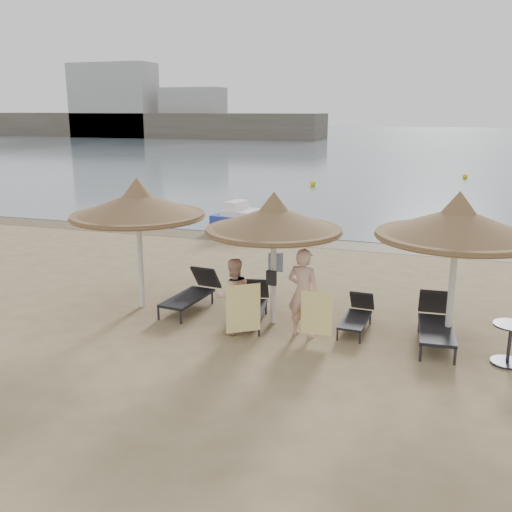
{
  "coord_description": "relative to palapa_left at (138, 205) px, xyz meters",
  "views": [
    {
      "loc": [
        3.32,
        -10.51,
        4.75
      ],
      "look_at": [
        -0.51,
        1.2,
        1.55
      ],
      "focal_mm": 40.0,
      "sensor_mm": 36.0,
      "label": 1
    }
  ],
  "objects": [
    {
      "name": "lounger_near_left",
      "position": [
        2.86,
        -0.01,
        -2.16
      ],
      "size": [
        0.96,
        1.94,
        0.83
      ],
      "rotation": [
        0.0,
        0.0,
        0.19
      ],
      "color": "#2A2930",
      "rests_on": "ground"
    },
    {
      "name": "palapa_center",
      "position": [
        3.38,
        -0.06,
        -0.13
      ],
      "size": [
        3.04,
        3.04,
        3.01
      ],
      "rotation": [
        0.0,
        0.0,
        0.17
      ],
      "color": "silver",
      "rests_on": "ground"
    },
    {
      "name": "palapa_right",
      "position": [
        7.16,
        -0.09,
        0.01
      ],
      "size": [
        3.22,
        3.22,
        3.19
      ],
      "rotation": [
        0.0,
        0.0,
        0.37
      ],
      "color": "silver",
      "rests_on": "ground"
    },
    {
      "name": "bag_dark",
      "position": [
        3.38,
        -0.22,
        -1.43
      ],
      "size": [
        0.24,
        0.11,
        0.33
      ],
      "rotation": [
        0.0,
        0.0,
        -0.17
      ],
      "color": "black",
      "rests_on": "ground"
    },
    {
      "name": "far_shore",
      "position": [
        -21.61,
        76.52,
        0.38
      ],
      "size": [
        150.0,
        54.8,
        12.0
      ],
      "color": "#625B50",
      "rests_on": "ground"
    },
    {
      "name": "palapa_left",
      "position": [
        0.0,
        0.0,
        0.0
      ],
      "size": [
        3.21,
        3.21,
        3.18
      ],
      "rotation": [
        0.0,
        0.0,
        0.26
      ],
      "color": "silver",
      "rests_on": "ground"
    },
    {
      "name": "bag_patterned",
      "position": [
        3.38,
        0.12,
        -1.15
      ],
      "size": [
        0.35,
        0.17,
        0.42
      ],
      "rotation": [
        0.0,
        0.0,
        0.19
      ],
      "color": "silver",
      "rests_on": "ground"
    },
    {
      "name": "person_left",
      "position": [
        2.73,
        -0.91,
        -1.56
      ],
      "size": [
        1.06,
        1.01,
        1.94
      ],
      "primitive_type": "imported",
      "rotation": [
        0.0,
        0.0,
        3.81
      ],
      "color": "#D3A48F",
      "rests_on": "ground"
    },
    {
      "name": "lounger_far_left",
      "position": [
        1.23,
        0.3,
        -2.13
      ],
      "size": [
        0.86,
        2.06,
        0.89
      ],
      "rotation": [
        0.0,
        0.0,
        -0.1
      ],
      "color": "#2A2930",
      "rests_on": "ground"
    },
    {
      "name": "towel_right",
      "position": [
        4.55,
        -0.88,
        -1.89
      ],
      "size": [
        0.66,
        0.02,
        0.93
      ],
      "rotation": [
        0.0,
        0.0,
        -0.0
      ],
      "color": "yellow",
      "rests_on": "ground"
    },
    {
      "name": "lounger_far_right",
      "position": [
        6.92,
        -0.0,
        -2.11
      ],
      "size": [
        0.83,
        2.15,
        0.94
      ],
      "rotation": [
        0.0,
        0.0,
        0.06
      ],
      "color": "#2A2930",
      "rests_on": "ground"
    },
    {
      "name": "buoy_mid",
      "position": [
        8.29,
        30.33,
        -2.36
      ],
      "size": [
        0.35,
        0.35,
        0.35
      ],
      "primitive_type": "sphere",
      "color": "#DED207",
      "rests_on": "ground"
    },
    {
      "name": "lounger_near_right",
      "position": [
        5.24,
        0.2,
        -2.21
      ],
      "size": [
        0.61,
        1.62,
        0.71
      ],
      "rotation": [
        0.0,
        0.0,
        -0.05
      ],
      "color": "#2A2930",
      "rests_on": "ground"
    },
    {
      "name": "sea",
      "position": [
        3.49,
        78.7,
        -2.52
      ],
      "size": [
        200.0,
        140.0,
        0.03
      ],
      "primitive_type": "cube",
      "color": "slate",
      "rests_on": "ground"
    },
    {
      "name": "person_right",
      "position": [
        4.2,
        -0.63,
        -1.41
      ],
      "size": [
        1.15,
        0.87,
        2.25
      ],
      "primitive_type": "imported",
      "rotation": [
        0.0,
        0.0,
        2.94
      ],
      "color": "#D3A48F",
      "rests_on": "ground"
    },
    {
      "name": "side_table",
      "position": [
        8.27,
        -0.74,
        -2.15
      ],
      "size": [
        0.67,
        0.67,
        0.8
      ],
      "rotation": [
        0.0,
        0.0,
        0.09
      ],
      "color": "#2A2930",
      "rests_on": "ground"
    },
    {
      "name": "wet_sand_strip",
      "position": [
        3.49,
        8.1,
        -2.53
      ],
      "size": [
        200.0,
        1.6,
        0.01
      ],
      "primitive_type": "cube",
      "color": "brown",
      "rests_on": "ground"
    },
    {
      "name": "ground",
      "position": [
        3.49,
        -1.3,
        -2.53
      ],
      "size": [
        160.0,
        160.0,
        0.0
      ],
      "primitive_type": "plane",
      "color": "#9A845E",
      "rests_on": "ground"
    },
    {
      "name": "pedal_boat",
      "position": [
        -0.51,
        9.21,
        -2.1
      ],
      "size": [
        2.8,
        2.02,
        1.18
      ],
      "rotation": [
        0.0,
        0.0,
        -0.23
      ],
      "color": "#2235A3",
      "rests_on": "ground"
    },
    {
      "name": "buoy_left",
      "position": [
        -0.88,
        23.21,
        -2.35
      ],
      "size": [
        0.37,
        0.37,
        0.37
      ],
      "primitive_type": "sphere",
      "color": "#DED207",
      "rests_on": "ground"
    },
    {
      "name": "towel_left",
      "position": [
        3.08,
        -1.26,
        -1.81
      ],
      "size": [
        0.62,
        0.45,
        1.04
      ],
      "rotation": [
        0.0,
        0.0,
        0.62
      ],
      "color": "yellow",
      "rests_on": "ground"
    }
  ]
}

